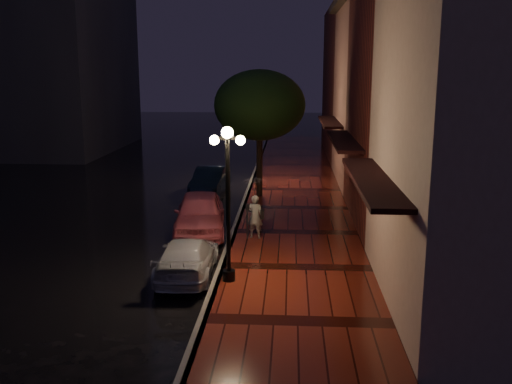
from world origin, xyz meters
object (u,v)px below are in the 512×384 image
at_px(streetlamp_far, 258,136).
at_px(woman_with_umbrella, 255,198).
at_px(streetlamp_near, 228,195).
at_px(pink_car, 200,213).
at_px(parking_meter, 247,218).
at_px(navy_car, 210,181).
at_px(silver_car, 187,257).
at_px(street_tree, 260,107).

relative_size(streetlamp_far, woman_with_umbrella, 2.00).
relative_size(streetlamp_near, pink_car, 0.97).
xyz_separation_m(woman_with_umbrella, parking_meter, (-0.26, -0.10, -0.67)).
distance_m(navy_car, silver_car, 11.25).
bearing_deg(woman_with_umbrella, street_tree, -76.34).
xyz_separation_m(streetlamp_far, pink_car, (-1.63, -8.85, -1.84)).
distance_m(street_tree, silver_car, 11.05).
bearing_deg(street_tree, parking_meter, -90.40).
xyz_separation_m(streetlamp_far, street_tree, (0.26, -3.01, 1.64)).
height_order(streetlamp_far, navy_car, streetlamp_far).
height_order(streetlamp_far, silver_car, streetlamp_far).
bearing_deg(streetlamp_near, street_tree, 88.65).
bearing_deg(pink_car, streetlamp_near, -79.33).
height_order(woman_with_umbrella, parking_meter, woman_with_umbrella).
distance_m(street_tree, pink_car, 7.06).
bearing_deg(pink_car, woman_with_umbrella, -31.83).
relative_size(streetlamp_near, woman_with_umbrella, 2.00).
bearing_deg(navy_car, silver_car, -81.85).
distance_m(streetlamp_near, streetlamp_far, 14.00).
xyz_separation_m(navy_car, silver_car, (0.89, -11.22, -0.09)).
bearing_deg(street_tree, woman_with_umbrella, -88.18).
bearing_deg(silver_car, streetlamp_near, 149.97).
distance_m(pink_car, woman_with_umbrella, 2.46).
relative_size(streetlamp_near, street_tree, 0.74).
distance_m(street_tree, parking_meter, 7.69).
bearing_deg(navy_car, parking_meter, -69.38).
distance_m(streetlamp_near, navy_car, 12.26).
xyz_separation_m(streetlamp_near, woman_with_umbrella, (0.48, 4.17, -1.03)).
xyz_separation_m(streetlamp_far, parking_meter, (0.21, -9.93, -1.70)).
bearing_deg(woman_with_umbrella, parking_meter, 33.01).
xyz_separation_m(streetlamp_near, street_tree, (0.26, 10.99, 1.64)).
distance_m(navy_car, woman_with_umbrella, 8.23).
bearing_deg(streetlamp_far, street_tree, -85.09).
relative_size(streetlamp_far, street_tree, 0.74).
relative_size(street_tree, navy_car, 1.46).
xyz_separation_m(street_tree, navy_car, (-2.45, 0.92, -3.59)).
distance_m(silver_car, woman_with_umbrella, 4.03).
height_order(navy_car, silver_car, navy_car).
relative_size(pink_car, parking_meter, 3.58).
bearing_deg(parking_meter, woman_with_umbrella, 7.40).
bearing_deg(street_tree, pink_car, -107.89).
distance_m(streetlamp_near, parking_meter, 4.42).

